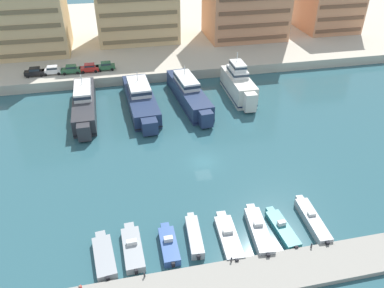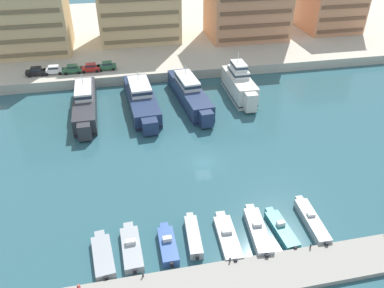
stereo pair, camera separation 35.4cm
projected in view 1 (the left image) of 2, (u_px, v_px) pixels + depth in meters
name	position (u px, v px, depth m)	size (l,w,h in m)	color
ground_plane	(204.00, 162.00, 57.13)	(400.00, 400.00, 0.00)	#2D5B66
quay_promenade	(152.00, 31.00, 110.50)	(180.00, 70.00, 2.10)	beige
pier_dock	(251.00, 277.00, 39.39)	(120.00, 4.87, 0.60)	#9E998E
yacht_charcoal_far_left	(84.00, 104.00, 69.36)	(4.27, 21.19, 6.44)	#333338
yacht_navy_left	(141.00, 99.00, 71.29)	(5.80, 21.80, 6.17)	navy
yacht_navy_mid_left	(189.00, 93.00, 73.00)	(5.84, 21.77, 6.51)	navy
yacht_ivory_center_left	(239.00, 84.00, 74.95)	(4.05, 15.65, 8.51)	silver
motorboat_grey_far_left	(104.00, 256.00, 41.55)	(2.73, 7.02, 0.89)	#9EA3A8
motorboat_grey_left	(133.00, 248.00, 42.50)	(2.35, 7.38, 1.39)	#9EA3A8
motorboat_blue_mid_left	(169.00, 245.00, 42.80)	(1.87, 6.30, 1.52)	#33569E
motorboat_grey_center_left	(194.00, 236.00, 43.93)	(1.93, 6.96, 1.05)	#9EA3A8
motorboat_grey_center	(228.00, 236.00, 44.02)	(2.39, 7.94, 1.19)	#9EA3A8
motorboat_grey_center_right	(258.00, 230.00, 44.61)	(2.54, 8.33, 1.53)	#9EA3A8
motorboat_teal_mid_right	(282.00, 228.00, 45.16)	(2.22, 7.10, 1.23)	teal
motorboat_grey_right	(312.00, 220.00, 46.06)	(2.00, 8.34, 1.44)	#9EA3A8
car_black_far_left	(35.00, 71.00, 79.19)	(4.14, 2.00, 1.80)	black
car_white_left	(52.00, 70.00, 79.93)	(4.12, 1.95, 1.80)	white
car_green_mid_left	(71.00, 69.00, 80.34)	(4.11, 1.95, 1.80)	#2D6642
car_red_center_left	(89.00, 68.00, 81.05)	(4.12, 1.97, 1.80)	red
car_green_center	(106.00, 66.00, 81.93)	(4.14, 2.00, 1.80)	#2D6642
bollard_west	(144.00, 275.00, 38.92)	(0.20, 0.20, 0.61)	#2D2D33
bollard_west_mid	(231.00, 259.00, 40.56)	(0.20, 0.20, 0.61)	#2D2D33
bollard_east_mid	(312.00, 245.00, 42.20)	(0.20, 0.20, 0.61)	#2D2D33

